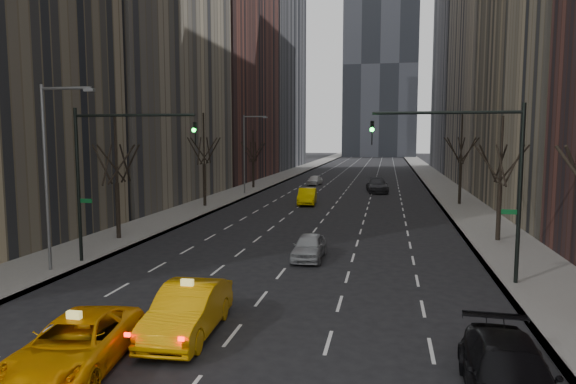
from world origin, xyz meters
The scene contains 22 objects.
sidewalk_left centered at (-12.25, 70.00, 0.07)m, with size 4.50×320.00×0.15m, color slate.
sidewalk_right centered at (12.25, 70.00, 0.07)m, with size 4.50×320.00×0.15m, color slate.
bld_left_far centered at (-21.50, 66.00, 22.00)m, with size 14.00×28.00×44.00m, color brown.
bld_left_deep centered at (-21.50, 96.00, 30.00)m, with size 14.00×30.00×60.00m, color slate.
bld_right_far centered at (21.50, 64.00, 25.00)m, with size 14.00×28.00×50.00m, color #9E9279.
bld_right_deep centered at (21.50, 95.00, 29.00)m, with size 14.00×30.00×58.00m, color slate.
tree_lw_b centered at (-12.00, 18.00, 3.72)m, with size 3.36×3.50×7.82m.
tree_lw_c centered at (-12.00, 34.00, 4.04)m, with size 3.36×3.50×8.74m.
tree_lw_d centered at (-12.00, 52.00, 3.56)m, with size 3.36×3.50×7.36m.
tree_rw_b centered at (12.00, 22.00, 3.72)m, with size 3.36×3.50×7.82m.
tree_rw_c centered at (12.00, 40.00, 4.04)m, with size 3.36×3.50×8.74m.
traffic_mast_left centered at (-9.11, 12.00, 5.49)m, with size 6.69×0.39×8.00m.
traffic_mast_right centered at (9.11, 12.00, 5.49)m, with size 6.69×0.39×8.00m.
streetlight_near centered at (-10.84, 10.00, 5.62)m, with size 2.83×0.22×9.00m.
streetlight_far centered at (-10.84, 45.00, 5.62)m, with size 2.83×0.22×9.00m.
taxi_suv centered at (-3.66, 0.70, 0.75)m, with size 2.49×5.40×1.50m, color #EE9905.
taxi_sedan centered at (-1.49, 3.76, 0.85)m, with size 1.81×5.18×1.71m, color #E59A04.
silver_sedan_ahead centered at (0.90, 15.25, 0.69)m, with size 1.63×4.04×1.38m, color gray.
parked_suv_black centered at (8.11, 0.97, 0.77)m, with size 2.17×5.33×1.55m, color black.
far_taxi centered at (-2.74, 37.89, 0.79)m, with size 1.68×4.81×1.58m, color yellow.
far_suv_grey centered at (3.84, 50.36, 0.84)m, with size 2.34×5.76×1.67m, color #2C2C31.
far_car_white centered at (-4.90, 58.43, 0.67)m, with size 1.59×3.94×1.34m, color white.
Camera 1 is at (5.03, -12.04, 6.68)m, focal length 32.00 mm.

